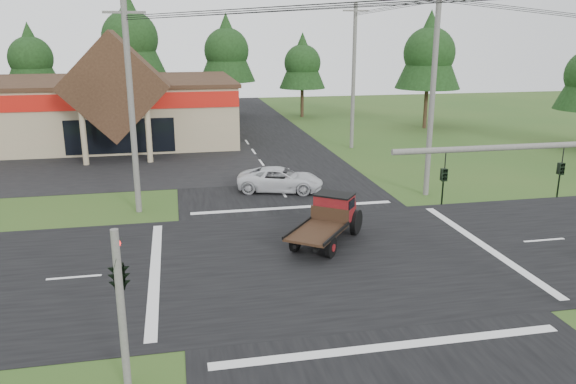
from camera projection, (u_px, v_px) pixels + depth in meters
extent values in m
plane|color=#2C4F1C|center=(328.00, 258.00, 23.19)|extent=(120.00, 120.00, 0.00)
cube|color=black|center=(328.00, 258.00, 23.18)|extent=(12.00, 120.00, 0.02)
cube|color=black|center=(328.00, 257.00, 23.18)|extent=(120.00, 12.00, 0.02)
cube|color=black|center=(57.00, 169.00, 38.42)|extent=(28.00, 14.00, 0.02)
cube|color=tan|center=(54.00, 112.00, 47.73)|extent=(30.00, 15.00, 5.00)
cube|color=#341F15|center=(50.00, 81.00, 47.04)|extent=(30.40, 15.40, 0.30)
cube|color=#9B120B|center=(31.00, 103.00, 40.18)|extent=(30.00, 0.12, 1.20)
cube|color=#341F15|center=(115.00, 86.00, 40.10)|extent=(7.78, 4.00, 7.78)
cylinder|color=tan|center=(84.00, 137.00, 38.98)|extent=(0.40, 0.40, 4.00)
cylinder|color=tan|center=(149.00, 135.00, 39.82)|extent=(0.40, 0.40, 4.00)
cube|color=black|center=(120.00, 136.00, 42.06)|extent=(8.00, 0.08, 2.60)
cylinder|color=#595651|center=(532.00, 146.00, 15.15)|extent=(8.00, 0.16, 0.16)
imported|color=black|center=(560.00, 180.00, 15.61)|extent=(0.16, 0.20, 1.00)
imported|color=black|center=(443.00, 187.00, 14.94)|extent=(0.16, 0.20, 1.00)
cylinder|color=#595651|center=(121.00, 312.00, 14.08)|extent=(0.20, 0.20, 4.40)
imported|color=black|center=(117.00, 253.00, 13.86)|extent=(0.53, 2.48, 1.00)
sphere|color=#FF0C0C|center=(117.00, 244.00, 13.95)|extent=(0.18, 0.18, 0.18)
cylinder|color=#595651|center=(132.00, 111.00, 27.77)|extent=(0.30, 0.30, 10.50)
cube|color=#595651|center=(124.00, 12.00, 26.50)|extent=(2.00, 0.12, 0.12)
cylinder|color=#595651|center=(433.00, 94.00, 30.69)|extent=(0.30, 0.30, 11.50)
cylinder|color=#595651|center=(354.00, 78.00, 43.93)|extent=(0.30, 0.30, 11.20)
cube|color=#595651|center=(356.00, 11.00, 42.57)|extent=(2.00, 0.12, 0.12)
cylinder|color=#332316|center=(36.00, 105.00, 58.49)|extent=(0.36, 0.36, 3.50)
cone|color=black|center=(30.00, 55.00, 57.11)|extent=(5.60, 5.60, 6.60)
sphere|color=black|center=(31.00, 58.00, 57.19)|extent=(4.40, 4.40, 4.40)
cylinder|color=#332316|center=(134.00, 99.00, 59.31)|extent=(0.36, 0.36, 4.55)
cone|color=black|center=(130.00, 34.00, 57.52)|extent=(7.28, 7.28, 8.58)
sphere|color=black|center=(130.00, 38.00, 57.63)|extent=(5.72, 5.72, 5.72)
cylinder|color=#332316|center=(228.00, 99.00, 62.26)|extent=(0.36, 0.36, 3.85)
cone|color=black|center=(226.00, 47.00, 60.75)|extent=(6.16, 6.16, 7.26)
sphere|color=black|center=(227.00, 50.00, 60.84)|extent=(4.84, 4.84, 4.84)
cylinder|color=#332316|center=(302.00, 102.00, 62.00)|extent=(0.36, 0.36, 3.15)
cone|color=black|center=(302.00, 60.00, 60.76)|extent=(5.04, 5.04, 5.94)
sphere|color=black|center=(302.00, 63.00, 60.84)|extent=(3.96, 3.96, 3.96)
cylinder|color=#332316|center=(425.00, 108.00, 54.39)|extent=(0.36, 0.36, 3.85)
cone|color=black|center=(429.00, 49.00, 52.88)|extent=(6.16, 6.16, 7.26)
sphere|color=black|center=(429.00, 53.00, 52.97)|extent=(4.84, 4.84, 4.84)
imported|color=silver|center=(280.00, 179.00, 32.85)|extent=(5.43, 3.64, 1.38)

